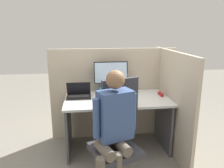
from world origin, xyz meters
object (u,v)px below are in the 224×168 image
monitor (111,74)px  paper_box (111,90)px  laptop (79,94)px  carrot_toy (129,103)px  stapler (161,94)px  person (114,125)px  office_chair (117,133)px  coffee_mug (134,89)px

monitor → paper_box: bearing=-90.0°
laptop → carrot_toy: bearing=-29.8°
stapler → carrot_toy: size_ratio=0.90×
laptop → stapler: size_ratio=2.27×
paper_box → person: person is taller
carrot_toy → office_chair: (-0.20, -0.40, -0.20)m
paper_box → stapler: (0.69, -0.21, -0.02)m
carrot_toy → person: bearing=-114.7°
monitor → coffee_mug: bearing=4.2°
laptop → coffee_mug: (0.81, 0.18, 0.00)m
coffee_mug → person: bearing=-111.8°
paper_box → monitor: 0.24m
carrot_toy → person: (-0.26, -0.56, -0.03)m
person → coffee_mug: person is taller
office_chair → person: (-0.06, -0.16, 0.18)m
paper_box → stapler: 0.72m
paper_box → carrot_toy: 0.54m
carrot_toy → coffee_mug: size_ratio=1.69×
monitor → person: bearing=-94.9°
carrot_toy → person: person is taller
laptop → coffee_mug: laptop is taller
coffee_mug → monitor: bearing=-175.8°
monitor → carrot_toy: monitor is taller
paper_box → office_chair: 0.94m
laptop → person: person is taller
paper_box → coffee_mug: 0.35m
monitor → person: person is taller
monitor → laptop: size_ratio=1.49×
stapler → carrot_toy: (-0.52, -0.30, -0.00)m
paper_box → person: size_ratio=0.26×
laptop → coffee_mug: 0.83m
paper_box → office_chair: office_chair is taller
monitor → laptop: bearing=-161.6°
laptop → carrot_toy: 0.72m
carrot_toy → coffee_mug: 0.57m
laptop → person: size_ratio=0.25×
paper_box → carrot_toy: size_ratio=2.09×
paper_box → coffee_mug: (0.35, 0.03, 0.00)m
stapler → office_chair: 1.03m
stapler → person: (-0.78, -0.86, -0.03)m
stapler → carrot_toy: stapler is taller
monitor → coffee_mug: 0.42m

